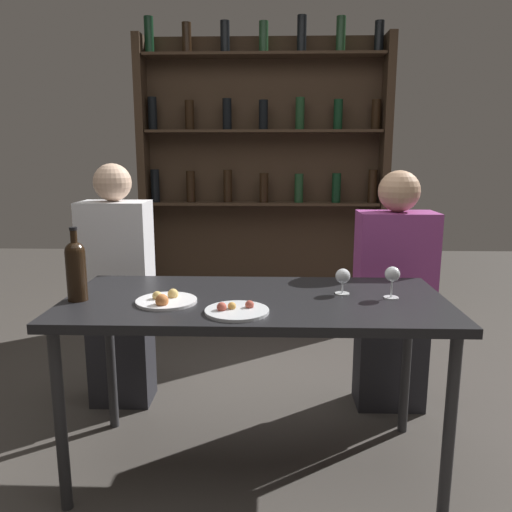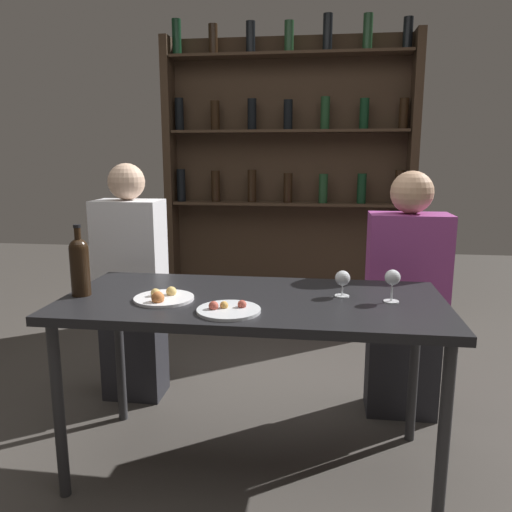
{
  "view_description": "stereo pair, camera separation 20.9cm",
  "coord_description": "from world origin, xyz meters",
  "px_view_note": "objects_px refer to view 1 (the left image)",
  "views": [
    {
      "loc": [
        0.06,
        -1.94,
        1.31
      ],
      "look_at": [
        0.0,
        0.11,
        0.9
      ],
      "focal_mm": 35.0,
      "sensor_mm": 36.0,
      "label": 1
    },
    {
      "loc": [
        0.27,
        -1.92,
        1.31
      ],
      "look_at": [
        0.0,
        0.11,
        0.9
      ],
      "focal_mm": 35.0,
      "sensor_mm": 36.0,
      "label": 2
    }
  ],
  "objects_px": {
    "wine_glass_0": "(392,276)",
    "seated_person_left": "(119,293)",
    "seated_person_right": "(393,298)",
    "wine_glass_1": "(343,277)",
    "food_plate_0": "(236,310)",
    "wine_bottle": "(76,268)",
    "food_plate_1": "(166,300)"
  },
  "relations": [
    {
      "from": "wine_bottle",
      "to": "seated_person_right",
      "type": "relative_size",
      "value": 0.23
    },
    {
      "from": "wine_glass_0",
      "to": "seated_person_right",
      "type": "relative_size",
      "value": 0.1
    },
    {
      "from": "wine_bottle",
      "to": "seated_person_left",
      "type": "height_order",
      "value": "seated_person_left"
    },
    {
      "from": "seated_person_right",
      "to": "wine_glass_1",
      "type": "bearing_deg",
      "value": -124.1
    },
    {
      "from": "food_plate_1",
      "to": "seated_person_right",
      "type": "bearing_deg",
      "value": 31.92
    },
    {
      "from": "wine_bottle",
      "to": "wine_glass_0",
      "type": "distance_m",
      "value": 1.25
    },
    {
      "from": "wine_glass_0",
      "to": "food_plate_0",
      "type": "xyz_separation_m",
      "value": [
        -0.61,
        -0.21,
        -0.08
      ]
    },
    {
      "from": "wine_bottle",
      "to": "food_plate_0",
      "type": "bearing_deg",
      "value": -12.34
    },
    {
      "from": "food_plate_1",
      "to": "seated_person_left",
      "type": "bearing_deg",
      "value": 121.09
    },
    {
      "from": "seated_person_right",
      "to": "food_plate_0",
      "type": "bearing_deg",
      "value": -134.91
    },
    {
      "from": "seated_person_left",
      "to": "food_plate_0",
      "type": "bearing_deg",
      "value": -48.46
    },
    {
      "from": "wine_glass_0",
      "to": "food_plate_0",
      "type": "height_order",
      "value": "wine_glass_0"
    },
    {
      "from": "seated_person_right",
      "to": "food_plate_1",
      "type": "bearing_deg",
      "value": -148.08
    },
    {
      "from": "seated_person_left",
      "to": "food_plate_1",
      "type": "bearing_deg",
      "value": -58.91
    },
    {
      "from": "wine_bottle",
      "to": "food_plate_1",
      "type": "height_order",
      "value": "wine_bottle"
    },
    {
      "from": "wine_glass_0",
      "to": "wine_glass_1",
      "type": "bearing_deg",
      "value": 164.05
    },
    {
      "from": "seated_person_left",
      "to": "wine_glass_1",
      "type": "bearing_deg",
      "value": -24.39
    },
    {
      "from": "wine_glass_0",
      "to": "seated_person_left",
      "type": "xyz_separation_m",
      "value": [
        -1.28,
        0.55,
        -0.24
      ]
    },
    {
      "from": "wine_glass_0",
      "to": "food_plate_0",
      "type": "bearing_deg",
      "value": -161.04
    },
    {
      "from": "seated_person_left",
      "to": "seated_person_right",
      "type": "height_order",
      "value": "seated_person_left"
    },
    {
      "from": "food_plate_0",
      "to": "seated_person_right",
      "type": "distance_m",
      "value": 1.09
    },
    {
      "from": "food_plate_0",
      "to": "wine_glass_1",
      "type": "bearing_deg",
      "value": 32.03
    },
    {
      "from": "wine_glass_1",
      "to": "seated_person_left",
      "type": "bearing_deg",
      "value": 155.61
    },
    {
      "from": "seated_person_right",
      "to": "seated_person_left",
      "type": "bearing_deg",
      "value": 180.0
    },
    {
      "from": "food_plate_0",
      "to": "seated_person_right",
      "type": "relative_size",
      "value": 0.19
    },
    {
      "from": "seated_person_left",
      "to": "seated_person_right",
      "type": "distance_m",
      "value": 1.43
    },
    {
      "from": "wine_bottle",
      "to": "seated_person_left",
      "type": "relative_size",
      "value": 0.23
    },
    {
      "from": "seated_person_left",
      "to": "seated_person_right",
      "type": "xyz_separation_m",
      "value": [
        1.43,
        0.0,
        -0.02
      ]
    },
    {
      "from": "wine_bottle",
      "to": "wine_glass_1",
      "type": "height_order",
      "value": "wine_bottle"
    },
    {
      "from": "wine_bottle",
      "to": "food_plate_0",
      "type": "xyz_separation_m",
      "value": [
        0.64,
        -0.14,
        -0.12
      ]
    },
    {
      "from": "wine_glass_1",
      "to": "food_plate_0",
      "type": "distance_m",
      "value": 0.5
    },
    {
      "from": "food_plate_0",
      "to": "food_plate_1",
      "type": "distance_m",
      "value": 0.3
    }
  ]
}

